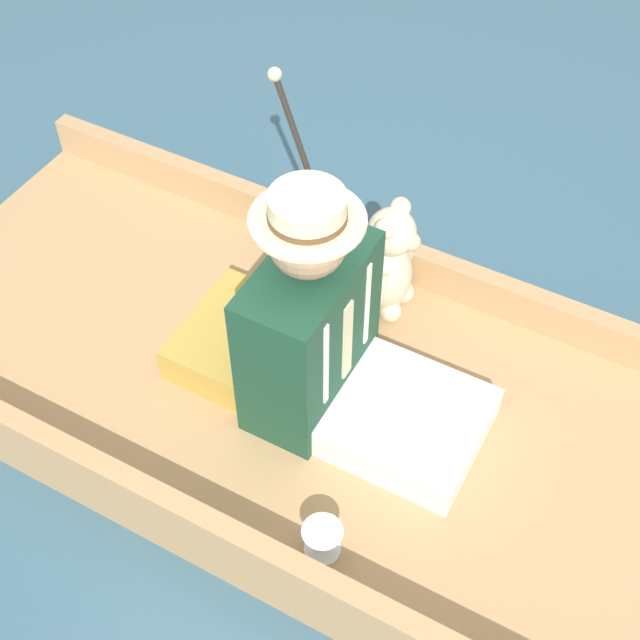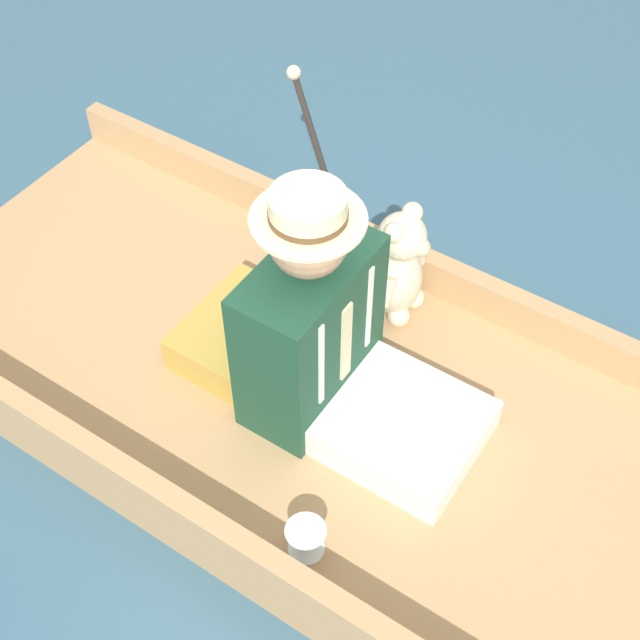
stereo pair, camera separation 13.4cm
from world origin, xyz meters
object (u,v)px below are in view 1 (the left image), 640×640
at_px(seated_person, 331,340).
at_px(teddy_bear, 390,263).
at_px(wine_glass, 322,537).
at_px(walking_cane, 303,156).

relative_size(seated_person, teddy_bear, 1.85).
bearing_deg(wine_glass, teddy_bear, -165.19).
bearing_deg(seated_person, wine_glass, 17.82).
distance_m(seated_person, teddy_bear, 0.43).
relative_size(teddy_bear, walking_cane, 0.58).
relative_size(seated_person, walking_cane, 1.08).
bearing_deg(teddy_bear, seated_person, 2.22).
relative_size(wine_glass, walking_cane, 0.15).
bearing_deg(wine_glass, walking_cane, -148.41).
height_order(teddy_bear, wine_glass, teddy_bear).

